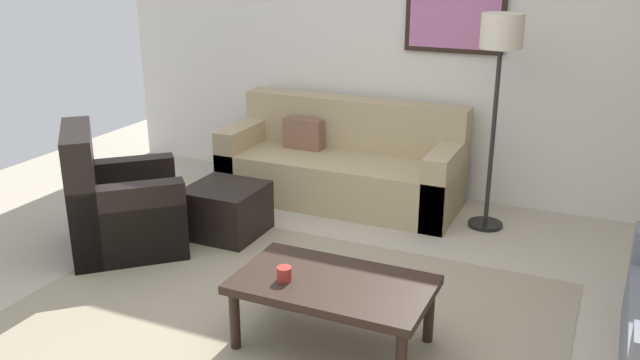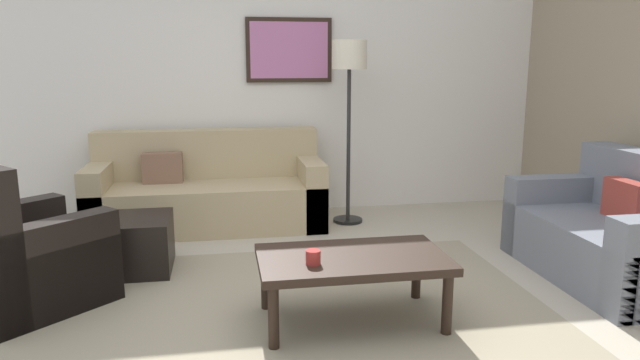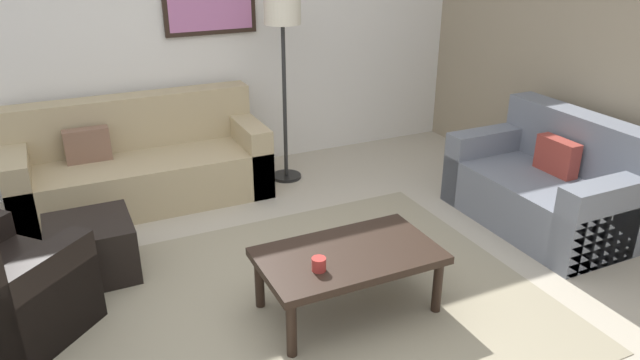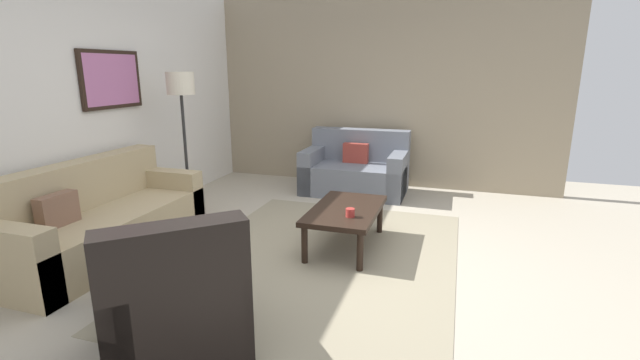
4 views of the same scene
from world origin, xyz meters
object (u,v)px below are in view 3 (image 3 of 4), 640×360
Objects in this scene: coffee_table at (348,260)px; ottoman at (91,249)px; cup at (319,264)px; lamp_standing at (283,29)px; couch_loveseat at (552,187)px; couch_main at (140,166)px.

ottoman is at bearing 141.61° from coffee_table.
ottoman is 1.69m from cup.
ottoman is at bearing -151.38° from lamp_standing.
couch_loveseat is 1.31× the size of coffee_table.
couch_loveseat is at bearing 10.26° from coffee_table.
couch_loveseat reaches higher than cup.
couch_main is at bearing 104.63° from cup.
lamp_standing reaches higher than couch_main.
lamp_standing is (0.70, 2.23, 0.96)m from cup.
couch_loveseat is 0.84× the size of lamp_standing.
couch_main is at bearing 147.09° from couch_loveseat.
cup is (-2.30, -0.48, 0.15)m from couch_loveseat.
couch_loveseat is at bearing -32.91° from couch_main.
coffee_table is at bearing 23.05° from cup.
lamp_standing is at bearing 72.52° from cup.
coffee_table is 0.64× the size of lamp_standing.
coffee_table is at bearing -69.00° from couch_main.
lamp_standing is (1.85, 1.01, 1.21)m from ottoman.
couch_loveseat is (2.92, -1.89, -0.00)m from couch_main.
couch_loveseat is 3.53m from ottoman.
cup reaches higher than coffee_table.
ottoman is 1.80m from coffee_table.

